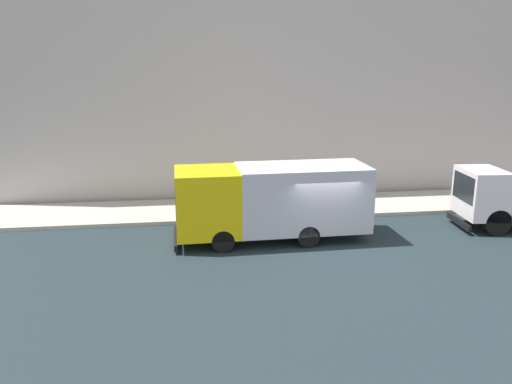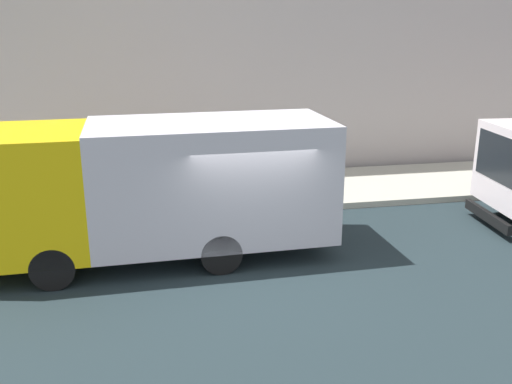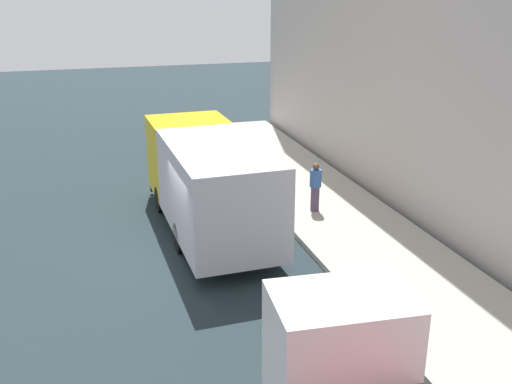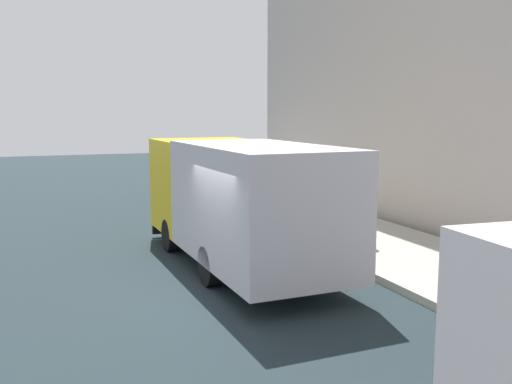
% 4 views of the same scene
% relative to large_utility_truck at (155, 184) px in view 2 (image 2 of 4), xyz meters
% --- Properties ---
extents(ground, '(80.00, 80.00, 0.00)m').
position_rel_large_utility_truck_xyz_m(ground, '(-0.73, -1.90, -1.63)').
color(ground, '#1F2B2F').
extents(sidewalk, '(3.69, 30.00, 0.17)m').
position_rel_large_utility_truck_xyz_m(sidewalk, '(4.11, -1.90, -1.55)').
color(sidewalk, '#AFAC9B').
rests_on(sidewalk, ground).
extents(large_utility_truck, '(2.69, 7.58, 2.91)m').
position_rel_large_utility_truck_xyz_m(large_utility_truck, '(0.00, 0.00, 0.00)').
color(large_utility_truck, yellow).
rests_on(large_utility_truck, ground).
extents(pedestrian_walking, '(0.48, 0.48, 1.58)m').
position_rel_large_utility_truck_xyz_m(pedestrian_walking, '(3.49, 0.18, -0.64)').
color(pedestrian_walking, '#503D58').
rests_on(pedestrian_walking, sidewalk).
extents(traffic_cone_orange, '(0.44, 0.44, 0.62)m').
position_rel_large_utility_truck_xyz_m(traffic_cone_orange, '(3.07, 2.71, -1.15)').
color(traffic_cone_orange, orange).
rests_on(traffic_cone_orange, sidewalk).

